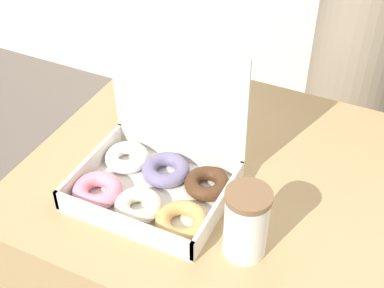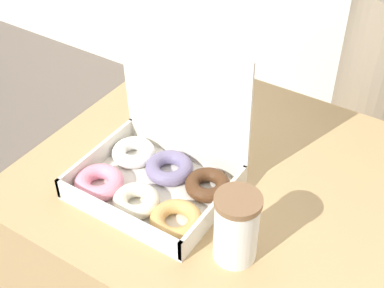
{
  "view_description": "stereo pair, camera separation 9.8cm",
  "coord_description": "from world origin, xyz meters",
  "views": [
    {
      "loc": [
        0.29,
        -0.81,
        1.5
      ],
      "look_at": [
        -0.06,
        -0.1,
        0.85
      ],
      "focal_mm": 50.0,
      "sensor_mm": 36.0,
      "label": 1
    },
    {
      "loc": [
        0.37,
        -0.77,
        1.5
      ],
      "look_at": [
        -0.06,
        -0.1,
        0.85
      ],
      "focal_mm": 50.0,
      "sensor_mm": 36.0,
      "label": 2
    }
  ],
  "objects": [
    {
      "name": "table",
      "position": [
        0.0,
        0.0,
        0.36
      ],
      "size": [
        0.89,
        0.74,
        0.71
      ],
      "color": "tan",
      "rests_on": "ground_plane"
    },
    {
      "name": "donut_box",
      "position": [
        -0.13,
        -0.12,
        0.75
      ],
      "size": [
        0.32,
        0.25,
        0.3
      ],
      "color": "silver",
      "rests_on": "table"
    },
    {
      "name": "coffee_cup",
      "position": [
        0.09,
        -0.19,
        0.78
      ],
      "size": [
        0.08,
        0.08,
        0.15
      ],
      "color": "white",
      "rests_on": "table"
    }
  ]
}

